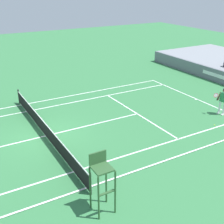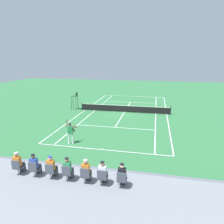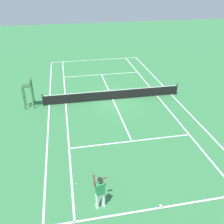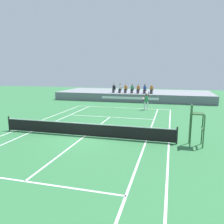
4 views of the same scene
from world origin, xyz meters
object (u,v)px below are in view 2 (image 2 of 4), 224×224
spectator_seated_2 (86,171)px  spectator_seated_3 (68,169)px  spectator_seated_1 (103,173)px  spectator_seated_6 (19,163)px  spectator_seated_5 (35,165)px  tennis_player (71,133)px  umpire_chair (75,99)px  spectator_seated_0 (122,176)px  spectator_seated_4 (52,167)px  tennis_ball (68,135)px

spectator_seated_2 → spectator_seated_3: same height
spectator_seated_1 → spectator_seated_6: (4.49, 0.00, 0.00)m
spectator_seated_5 → spectator_seated_6: 0.94m
spectator_seated_1 → tennis_player: spectator_seated_1 is taller
spectator_seated_2 → umpire_chair: (7.82, -17.95, -0.20)m
spectator_seated_2 → spectator_seated_1: bearing=180.0°
spectator_seated_0 → spectator_seated_6: same height
spectator_seated_6 → umpire_chair: bearing=-77.0°
spectator_seated_2 → spectator_seated_4: bearing=0.0°
spectator_seated_3 → spectator_seated_1: bearing=180.0°
spectator_seated_4 → tennis_ball: size_ratio=18.60×
spectator_seated_0 → spectator_seated_4: same height
spectator_seated_0 → tennis_ball: 10.74m
spectator_seated_6 → tennis_player: bearing=-89.8°
spectator_seated_2 → spectator_seated_5: (2.73, 0.00, 0.00)m
spectator_seated_5 → spectator_seated_6: bearing=0.0°
spectator_seated_1 → spectator_seated_0: bearing=180.0°
spectator_seated_6 → tennis_ball: 8.63m
tennis_player → tennis_ball: size_ratio=30.63×
spectator_seated_4 → spectator_seated_5: bearing=0.0°
spectator_seated_1 → tennis_player: 8.11m
spectator_seated_0 → umpire_chair: (9.56, -17.95, -0.20)m
spectator_seated_0 → spectator_seated_2: size_ratio=1.00×
spectator_seated_0 → spectator_seated_1: 0.92m
umpire_chair → spectator_seated_1: bearing=115.7°
spectator_seated_0 → spectator_seated_2: (1.74, 0.00, 0.00)m
spectator_seated_5 → umpire_chair: bearing=-74.2°
spectator_seated_5 → spectator_seated_6: size_ratio=1.00×
tennis_ball → spectator_seated_0: bearing=127.7°
spectator_seated_0 → spectator_seated_5: bearing=0.0°
spectator_seated_5 → spectator_seated_6: same height
spectator_seated_0 → umpire_chair: 20.34m
spectator_seated_0 → spectator_seated_6: (5.41, 0.00, 0.00)m
spectator_seated_1 → tennis_ball: bearing=-56.5°
spectator_seated_1 → spectator_seated_4: bearing=0.0°
spectator_seated_5 → spectator_seated_2: bearing=180.0°
tennis_ball → spectator_seated_4: bearing=109.3°
spectator_seated_1 → tennis_player: size_ratio=0.61×
spectator_seated_2 → spectator_seated_5: size_ratio=1.00×
spectator_seated_0 → spectator_seated_5: 4.47m
spectator_seated_1 → spectator_seated_6: 4.49m
spectator_seated_0 → spectator_seated_3: size_ratio=1.00×
spectator_seated_4 → tennis_ball: bearing=-70.7°
tennis_player → spectator_seated_1: bearing=124.0°
spectator_seated_1 → spectator_seated_2: (0.82, 0.00, 0.00)m
spectator_seated_2 → spectator_seated_4: 1.81m
spectator_seated_5 → tennis_player: spectator_seated_5 is taller
spectator_seated_4 → spectator_seated_6: same height
spectator_seated_0 → tennis_ball: size_ratio=18.60×
tennis_ball → spectator_seated_5: bearing=103.5°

